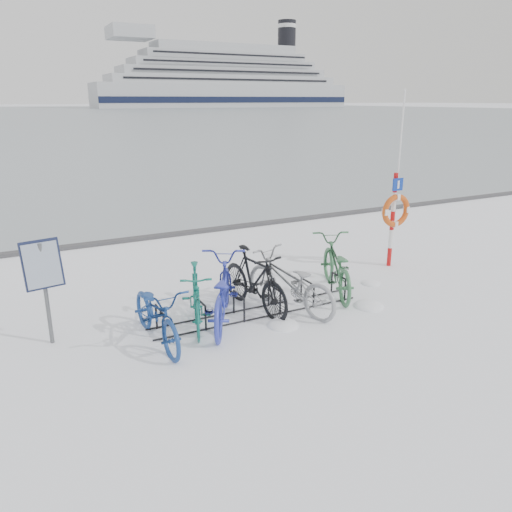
# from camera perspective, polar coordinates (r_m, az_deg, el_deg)

# --- Properties ---
(ground) EXTENTS (900.00, 900.00, 0.00)m
(ground) POSITION_cam_1_polar(r_m,az_deg,el_deg) (9.15, 0.10, -6.59)
(ground) COLOR white
(ground) RESTS_ON ground
(ice_sheet) EXTENTS (400.00, 298.00, 0.02)m
(ice_sheet) POSITION_cam_1_polar(r_m,az_deg,el_deg) (162.52, -26.57, 14.39)
(ice_sheet) COLOR #939FA6
(ice_sheet) RESTS_ON ground
(quay_edge) EXTENTS (400.00, 0.25, 0.10)m
(quay_edge) POSITION_cam_1_polar(r_m,az_deg,el_deg) (14.35, -10.71, 2.30)
(quay_edge) COLOR #3F3F42
(quay_edge) RESTS_ON ground
(bike_rack) EXTENTS (4.00, 0.48, 0.46)m
(bike_rack) POSITION_cam_1_polar(r_m,az_deg,el_deg) (9.08, 0.10, -5.55)
(bike_rack) COLOR black
(bike_rack) RESTS_ON ground
(info_board) EXTENTS (0.60, 0.31, 1.71)m
(info_board) POSITION_cam_1_polar(r_m,az_deg,el_deg) (8.28, -23.17, -1.54)
(info_board) COLOR #595B5E
(info_board) RESTS_ON ground
(lifebuoy_station) EXTENTS (0.76, 0.22, 3.95)m
(lifebuoy_station) POSITION_cam_1_polar(r_m,az_deg,el_deg) (11.75, 15.63, 5.01)
(lifebuoy_station) COLOR #B60E0F
(lifebuoy_station) RESTS_ON ground
(cruise_ferry) EXTENTS (125.77, 23.75, 41.32)m
(cruise_ferry) POSITION_cam_1_polar(r_m,az_deg,el_deg) (256.31, -3.71, 19.12)
(cruise_ferry) COLOR silver
(cruise_ferry) RESTS_ON ground
(bike_0) EXTENTS (0.79, 2.01, 1.04)m
(bike_0) POSITION_cam_1_polar(r_m,az_deg,el_deg) (8.10, -11.29, -6.24)
(bike_0) COLOR navy
(bike_0) RESTS_ON ground
(bike_1) EXTENTS (1.05, 1.87, 1.08)m
(bike_1) POSITION_cam_1_polar(r_m,az_deg,el_deg) (8.57, -6.87, -4.52)
(bike_1) COLOR #136A5A
(bike_1) RESTS_ON ground
(bike_2) EXTENTS (1.75, 2.35, 1.18)m
(bike_2) POSITION_cam_1_polar(r_m,az_deg,el_deg) (8.65, -3.99, -3.86)
(bike_2) COLOR #303AB2
(bike_2) RESTS_ON ground
(bike_3) EXTENTS (0.85, 2.04, 1.19)m
(bike_3) POSITION_cam_1_polar(r_m,az_deg,el_deg) (9.13, -0.19, -2.61)
(bike_3) COLOR black
(bike_3) RESTS_ON ground
(bike_4) EXTENTS (1.34, 2.26, 1.12)m
(bike_4) POSITION_cam_1_polar(r_m,az_deg,el_deg) (9.16, 3.84, -2.82)
(bike_4) COLOR gray
(bike_4) RESTS_ON ground
(bike_5) EXTENTS (1.53, 2.30, 1.14)m
(bike_5) POSITION_cam_1_polar(r_m,az_deg,el_deg) (10.13, 9.12, -0.93)
(bike_5) COLOR #356C43
(bike_5) RESTS_ON ground
(snow_drifts) EXTENTS (4.16, 1.90, 0.20)m
(snow_drifts) POSITION_cam_1_polar(r_m,az_deg,el_deg) (9.51, 4.80, -5.70)
(snow_drifts) COLOR white
(snow_drifts) RESTS_ON ground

